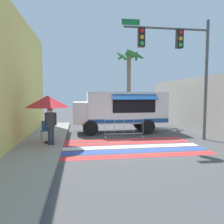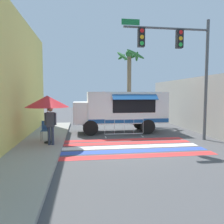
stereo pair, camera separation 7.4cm
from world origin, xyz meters
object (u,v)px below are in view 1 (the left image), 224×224
(vendor_person, at_px, (51,123))
(palm_tree, at_px, (129,73))
(food_truck, at_px, (119,108))
(traffic_signal_pole, at_px, (180,55))
(barricade_front, at_px, (124,128))
(patio_umbrella, at_px, (47,102))
(folding_chair, at_px, (46,128))

(vendor_person, distance_m, palm_tree, 9.65)
(food_truck, bearing_deg, traffic_signal_pole, -47.90)
(vendor_person, bearing_deg, palm_tree, 57.99)
(traffic_signal_pole, height_order, barricade_front, traffic_signal_pole)
(barricade_front, xyz_separation_m, palm_tree, (1.50, 5.50, 3.66))
(food_truck, relative_size, traffic_signal_pole, 0.92)
(patio_umbrella, xyz_separation_m, vendor_person, (0.19, -0.44, -0.96))
(barricade_front, height_order, palm_tree, palm_tree)
(traffic_signal_pole, height_order, palm_tree, traffic_signal_pole)
(folding_chair, distance_m, barricade_front, 4.27)
(patio_umbrella, bearing_deg, barricade_front, 21.13)
(food_truck, height_order, palm_tree, palm_tree)
(folding_chair, height_order, vendor_person, vendor_person)
(patio_umbrella, xyz_separation_m, folding_chair, (-0.22, 0.70, -1.37))
(food_truck, distance_m, patio_umbrella, 5.10)
(folding_chair, distance_m, palm_tree, 9.19)
(food_truck, xyz_separation_m, traffic_signal_pole, (2.65, -2.94, 2.91))
(patio_umbrella, distance_m, palm_tree, 9.16)
(patio_umbrella, height_order, barricade_front, patio_umbrella)
(patio_umbrella, bearing_deg, folding_chair, 107.00)
(food_truck, relative_size, vendor_person, 3.31)
(vendor_person, relative_size, palm_tree, 0.29)
(patio_umbrella, bearing_deg, palm_tree, 52.10)
(barricade_front, relative_size, palm_tree, 0.37)
(food_truck, distance_m, traffic_signal_pole, 4.91)
(food_truck, bearing_deg, barricade_front, -89.76)
(patio_umbrella, bearing_deg, traffic_signal_pole, 1.96)
(patio_umbrella, xyz_separation_m, palm_tree, (5.48, 7.04, 2.08))
(traffic_signal_pole, bearing_deg, patio_umbrella, -178.04)
(food_truck, relative_size, folding_chair, 6.05)
(food_truck, xyz_separation_m, vendor_person, (-3.78, -3.60, -0.39))
(traffic_signal_pole, height_order, folding_chair, traffic_signal_pole)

